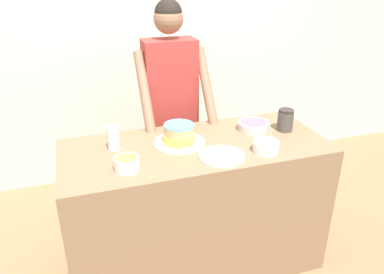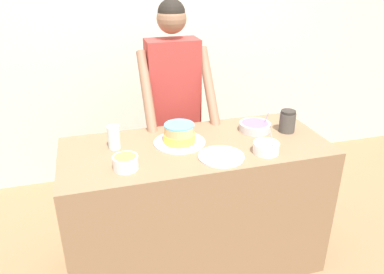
{
  "view_description": "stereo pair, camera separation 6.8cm",
  "coord_description": "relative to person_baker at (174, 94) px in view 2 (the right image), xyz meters",
  "views": [
    {
      "loc": [
        -0.67,
        -1.63,
        1.96
      ],
      "look_at": [
        -0.04,
        0.32,
        1.0
      ],
      "focal_mm": 35.0,
      "sensor_mm": 36.0,
      "label": 1
    },
    {
      "loc": [
        -0.6,
        -1.65,
        1.96
      ],
      "look_at": [
        -0.04,
        0.32,
        1.0
      ],
      "focal_mm": 35.0,
      "sensor_mm": 36.0,
      "label": 2
    }
  ],
  "objects": [
    {
      "name": "frosting_bowl_purple",
      "position": [
        0.44,
        -0.51,
        -0.11
      ],
      "size": [
        0.21,
        0.21,
        0.15
      ],
      "color": "silver",
      "rests_on": "counter"
    },
    {
      "name": "drinking_glass",
      "position": [
        -0.5,
        -0.51,
        -0.06
      ],
      "size": [
        0.07,
        0.07,
        0.15
      ],
      "color": "silver",
      "rests_on": "counter"
    },
    {
      "name": "person_baker",
      "position": [
        0.0,
        0.0,
        0.0
      ],
      "size": [
        0.52,
        0.48,
        1.74
      ],
      "color": "#2D2D38",
      "rests_on": "ground_plane"
    },
    {
      "name": "stoneware_jar",
      "position": [
        0.64,
        -0.58,
        -0.06
      ],
      "size": [
        0.11,
        0.11,
        0.15
      ],
      "color": "#4C4742",
      "rests_on": "counter"
    },
    {
      "name": "frosting_bowl_olive",
      "position": [
        -0.46,
        -0.79,
        -0.1
      ],
      "size": [
        0.14,
        0.14,
        0.08
      ],
      "color": "white",
      "rests_on": "counter"
    },
    {
      "name": "wall_back",
      "position": [
        -0.01,
        0.83,
        0.24
      ],
      "size": [
        10.0,
        0.05,
        2.6
      ],
      "color": "silver",
      "rests_on": "ground_plane"
    },
    {
      "name": "frosting_bowl_pink",
      "position": [
        0.37,
        -0.83,
        -0.1
      ],
      "size": [
        0.16,
        0.16,
        0.19
      ],
      "color": "white",
      "rests_on": "counter"
    },
    {
      "name": "cake",
      "position": [
        -0.1,
        -0.56,
        -0.08
      ],
      "size": [
        0.33,
        0.33,
        0.13
      ],
      "color": "silver",
      "rests_on": "counter"
    },
    {
      "name": "ceramic_plate",
      "position": [
        0.09,
        -0.81,
        -0.13
      ],
      "size": [
        0.27,
        0.27,
        0.01
      ],
      "color": "silver",
      "rests_on": "counter"
    },
    {
      "name": "counter",
      "position": [
        -0.01,
        -0.62,
        -0.6
      ],
      "size": [
        1.66,
        0.71,
        0.93
      ],
      "color": "#8C6B4C",
      "rests_on": "ground_plane"
    }
  ]
}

